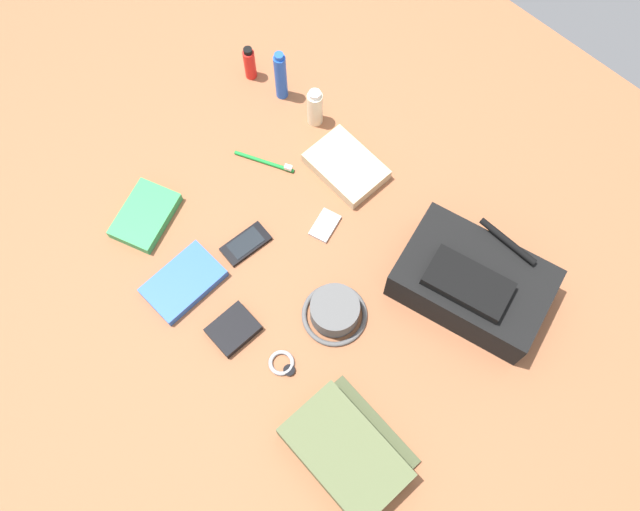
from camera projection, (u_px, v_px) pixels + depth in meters
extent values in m
cube|color=#925736|center=(320.00, 263.00, 1.72)|extent=(2.64, 2.02, 0.02)
cube|color=black|center=(472.00, 283.00, 1.62)|extent=(0.40, 0.30, 0.12)
cube|color=black|center=(468.00, 284.00, 1.54)|extent=(0.21, 0.14, 0.03)
cylinder|color=black|center=(508.00, 241.00, 1.59)|extent=(0.16, 0.02, 0.02)
cube|color=#56603D|center=(345.00, 454.00, 1.49)|extent=(0.29, 0.18, 0.08)
cube|color=#454D30|center=(372.00, 426.00, 1.55)|extent=(0.26, 0.08, 0.01)
cylinder|color=#565656|center=(335.00, 311.00, 1.62)|extent=(0.12, 0.12, 0.06)
torus|color=#565656|center=(334.00, 315.00, 1.65)|extent=(0.16, 0.16, 0.01)
cylinder|color=red|center=(250.00, 64.00, 1.88)|extent=(0.03, 0.03, 0.10)
cylinder|color=black|center=(248.00, 51.00, 1.83)|extent=(0.02, 0.02, 0.01)
cylinder|color=blue|center=(281.00, 77.00, 1.83)|extent=(0.03, 0.03, 0.16)
cylinder|color=blue|center=(279.00, 56.00, 1.75)|extent=(0.02, 0.02, 0.01)
cylinder|color=beige|center=(315.00, 109.00, 1.82)|extent=(0.04, 0.04, 0.11)
cylinder|color=silver|center=(315.00, 94.00, 1.76)|extent=(0.03, 0.03, 0.01)
cube|color=#2D934C|center=(145.00, 216.00, 1.74)|extent=(0.17, 0.21, 0.03)
cube|color=white|center=(146.00, 216.00, 1.74)|extent=(0.16, 0.20, 0.02)
cube|color=blue|center=(183.00, 282.00, 1.67)|extent=(0.12, 0.19, 0.03)
cube|color=white|center=(184.00, 283.00, 1.68)|extent=(0.12, 0.18, 0.02)
cube|color=black|center=(246.00, 244.00, 1.72)|extent=(0.08, 0.13, 0.01)
cube|color=black|center=(246.00, 243.00, 1.71)|extent=(0.06, 0.09, 0.00)
cube|color=#B7B7BC|center=(325.00, 225.00, 1.74)|extent=(0.07, 0.09, 0.01)
cylinder|color=silver|center=(321.00, 228.00, 1.73)|extent=(0.03, 0.03, 0.00)
torus|color=#99999E|center=(281.00, 363.00, 1.60)|extent=(0.06, 0.06, 0.01)
cylinder|color=black|center=(289.00, 370.00, 1.60)|extent=(0.03, 0.03, 0.01)
cylinder|color=#198C33|center=(264.00, 162.00, 1.81)|extent=(0.16, 0.08, 0.01)
cube|color=white|center=(288.00, 168.00, 1.79)|extent=(0.02, 0.02, 0.01)
cube|color=black|center=(233.00, 329.00, 1.63)|extent=(0.10, 0.12, 0.02)
cube|color=#C6B289|center=(346.00, 166.00, 1.79)|extent=(0.21, 0.15, 0.04)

